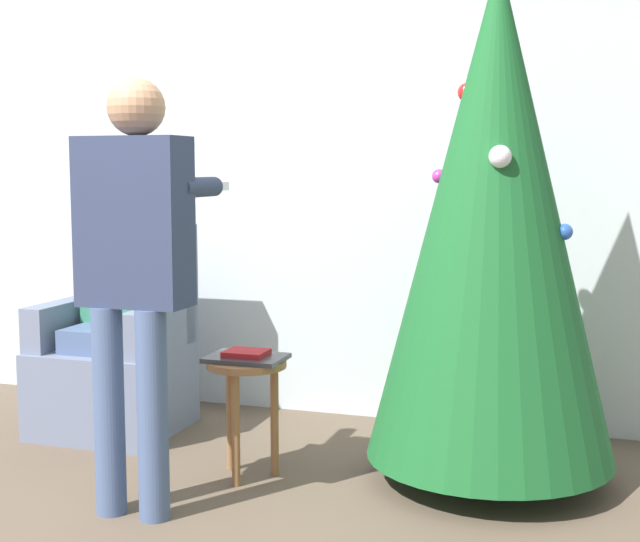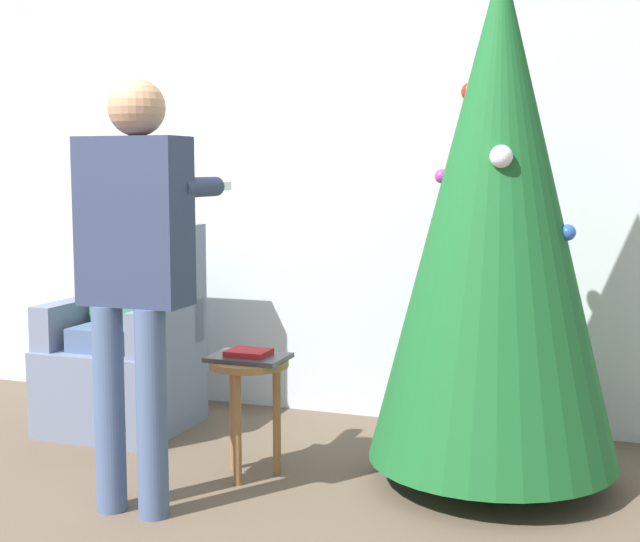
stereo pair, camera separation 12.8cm
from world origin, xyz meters
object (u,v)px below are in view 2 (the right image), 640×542
object	(u,v)px
side_stool	(249,383)
person_standing	(135,255)
person_seated	(121,297)
armchair	(126,357)
christmas_tree	(497,214)

from	to	relation	value
side_stool	person_standing	bearing A→B (deg)	-117.04
person_seated	person_standing	world-z (taller)	person_standing
armchair	person_standing	size ratio (longest dim) A/B	0.63
christmas_tree	person_standing	bearing A→B (deg)	-148.58
christmas_tree	armchair	xyz separation A→B (m)	(-1.95, 0.20, -0.80)
christmas_tree	person_standing	size ratio (longest dim) A/B	1.31
christmas_tree	side_stool	distance (m)	1.29
person_standing	side_stool	size ratio (longest dim) A/B	3.25
side_stool	christmas_tree	bearing A→B (deg)	15.46
armchair	person_seated	size ratio (longest dim) A/B	0.84
christmas_tree	person_seated	bearing A→B (deg)	175.11
christmas_tree	side_stool	bearing A→B (deg)	-164.54
christmas_tree	armchair	world-z (taller)	christmas_tree
person_seated	side_stool	world-z (taller)	person_seated
christmas_tree	person_seated	world-z (taller)	christmas_tree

